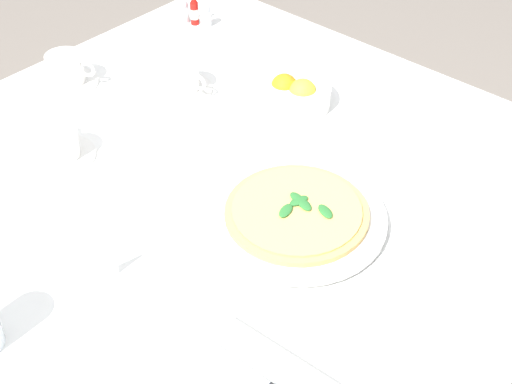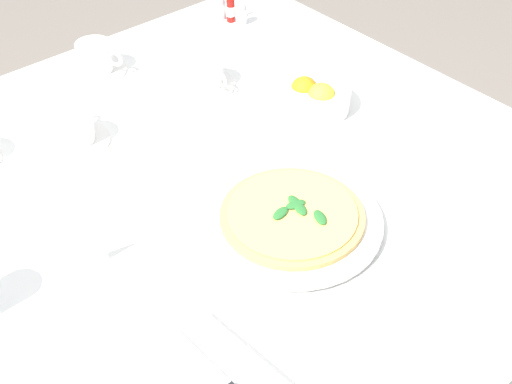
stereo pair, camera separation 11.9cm
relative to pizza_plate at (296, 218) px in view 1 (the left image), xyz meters
The scene contains 12 objects.
dining_table 0.22m from the pizza_plate, ahead, with size 1.17×1.17×0.73m.
pizza_plate is the anchor object (origin of this frame).
pizza 0.01m from the pizza_plate, 108.50° to the right, with size 0.24×0.24×0.02m.
coffee_cup_near_right 0.64m from the pizza_plate, ahead, with size 0.13×0.13×0.07m.
coffee_cup_back_corner 0.47m from the pizza_plate, 19.28° to the left, with size 0.13×0.13×0.06m.
coffee_cup_left_edge 0.46m from the pizza_plate, 19.45° to the right, with size 0.13×0.13×0.06m.
dinner_knife 0.33m from the pizza_plate, 120.74° to the left, with size 0.20×0.03×0.01m.
citrus_bowl 0.35m from the pizza_plate, 49.87° to the right, with size 0.15×0.15×0.07m.
hot_sauce_bottle 0.74m from the pizza_plate, 31.24° to the right, with size 0.02×0.02×0.08m.
salt_shaker 0.76m from the pizza_plate, 29.50° to the right, with size 0.03×0.03×0.06m.
pepper_shaker 0.72m from the pizza_plate, 33.08° to the right, with size 0.03×0.03×0.06m.
menu_card 0.35m from the pizza_plate, 65.36° to the left, with size 0.02×0.09×0.06m.
Camera 1 is at (-0.69, 0.67, 1.53)m, focal length 48.77 mm.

